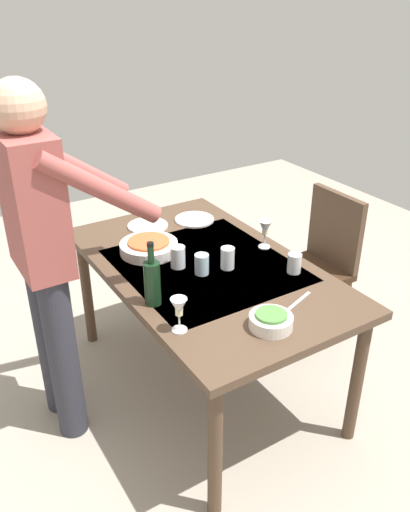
% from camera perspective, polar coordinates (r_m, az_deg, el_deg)
% --- Properties ---
extents(ground_plane, '(6.00, 6.00, 0.00)m').
position_cam_1_polar(ground_plane, '(3.04, 0.00, -13.44)').
color(ground_plane, '#9E9384').
extents(dining_table, '(1.56, 0.93, 0.75)m').
position_cam_1_polar(dining_table, '(2.65, 0.00, -2.37)').
color(dining_table, '#4C3828').
rests_on(dining_table, ground_plane).
extents(chair_near, '(0.40, 0.40, 0.91)m').
position_cam_1_polar(chair_near, '(3.22, 12.38, -0.17)').
color(chair_near, '#352114').
rests_on(chair_near, ground_plane).
extents(person_server, '(0.42, 0.61, 1.69)m').
position_cam_1_polar(person_server, '(2.39, -16.95, 0.67)').
color(person_server, '#2D2D38').
rests_on(person_server, ground_plane).
extents(wine_bottle, '(0.07, 0.07, 0.30)m').
position_cam_1_polar(wine_bottle, '(2.26, -5.74, -2.76)').
color(wine_bottle, black).
rests_on(wine_bottle, dining_table).
extents(wine_glass_left, '(0.07, 0.07, 0.15)m').
position_cam_1_polar(wine_glass_left, '(2.09, -2.85, -5.74)').
color(wine_glass_left, white).
rests_on(wine_glass_left, dining_table).
extents(wine_glass_right, '(0.07, 0.07, 0.15)m').
position_cam_1_polar(wine_glass_right, '(2.76, 6.48, 2.93)').
color(wine_glass_right, white).
rests_on(wine_glass_right, dining_table).
extents(water_cup_near_left, '(0.07, 0.07, 0.10)m').
position_cam_1_polar(water_cup_near_left, '(2.51, -0.36, -0.89)').
color(water_cup_near_left, silver).
rests_on(water_cup_near_left, dining_table).
extents(water_cup_near_right, '(0.07, 0.07, 0.10)m').
position_cam_1_polar(water_cup_near_right, '(2.56, 9.66, -0.78)').
color(water_cup_near_right, silver).
rests_on(water_cup_near_right, dining_table).
extents(water_cup_far_left, '(0.07, 0.07, 0.11)m').
position_cam_1_polar(water_cup_far_left, '(2.57, -2.97, -0.10)').
color(water_cup_far_left, silver).
rests_on(water_cup_far_left, dining_table).
extents(water_cup_far_right, '(0.07, 0.07, 0.11)m').
position_cam_1_polar(water_cup_far_right, '(2.56, 2.46, -0.22)').
color(water_cup_far_right, silver).
rests_on(water_cup_far_right, dining_table).
extents(serving_bowl_pasta, '(0.30, 0.30, 0.07)m').
position_cam_1_polar(serving_bowl_pasta, '(2.73, -6.11, 1.03)').
color(serving_bowl_pasta, white).
rests_on(serving_bowl_pasta, dining_table).
extents(side_bowl_salad, '(0.18, 0.18, 0.07)m').
position_cam_1_polar(side_bowl_salad, '(2.16, 7.16, -6.95)').
color(side_bowl_salad, white).
rests_on(side_bowl_salad, dining_table).
extents(dinner_plate_near, '(0.23, 0.23, 0.01)m').
position_cam_1_polar(dinner_plate_near, '(3.10, -1.16, 3.98)').
color(dinner_plate_near, white).
rests_on(dinner_plate_near, dining_table).
extents(dinner_plate_far, '(0.23, 0.23, 0.01)m').
position_cam_1_polar(dinner_plate_far, '(3.03, -6.22, 3.28)').
color(dinner_plate_far, white).
rests_on(dinner_plate_far, dining_table).
extents(table_fork, '(0.07, 0.17, 0.00)m').
position_cam_1_polar(table_fork, '(2.36, 10.17, -4.80)').
color(table_fork, silver).
rests_on(table_fork, dining_table).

